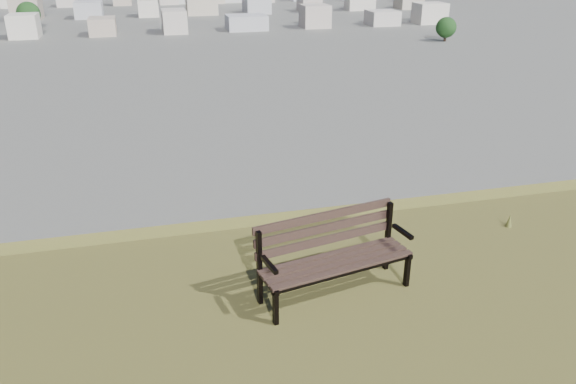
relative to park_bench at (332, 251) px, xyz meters
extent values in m
cube|color=#3A2821|center=(0.05, -0.25, -0.08)|extent=(1.57, 0.39, 0.03)
cube|color=#3A2821|center=(0.03, -0.14, -0.08)|extent=(1.57, 0.39, 0.03)
cube|color=#3A2821|center=(0.01, -0.04, -0.08)|extent=(1.57, 0.39, 0.03)
cube|color=#3A2821|center=(-0.01, 0.07, -0.08)|extent=(1.57, 0.39, 0.03)
cube|color=#3A2821|center=(-0.03, 0.14, 0.06)|extent=(1.56, 0.34, 0.09)
cube|color=#3A2821|center=(-0.03, 0.16, 0.19)|extent=(1.56, 0.34, 0.09)
cube|color=#3A2821|center=(-0.04, 0.18, 0.32)|extent=(1.56, 0.34, 0.09)
cube|color=black|center=(-0.69, -0.41, -0.27)|extent=(0.05, 0.06, 0.39)
cube|color=black|center=(-0.77, -0.04, -0.06)|extent=(0.05, 0.06, 0.81)
cube|color=black|center=(-0.73, -0.24, -0.11)|extent=(0.13, 0.44, 0.04)
cube|color=black|center=(-0.72, -0.28, 0.11)|extent=(0.11, 0.32, 0.04)
cube|color=black|center=(0.80, -0.11, -0.27)|extent=(0.05, 0.06, 0.39)
cube|color=black|center=(0.72, 0.26, -0.06)|extent=(0.05, 0.06, 0.81)
cube|color=black|center=(0.76, 0.06, -0.11)|extent=(0.13, 0.44, 0.04)
cube|color=black|center=(0.77, 0.02, 0.11)|extent=(0.11, 0.32, 0.04)
cube|color=black|center=(0.05, -0.25, -0.12)|extent=(1.57, 0.35, 0.04)
cube|color=black|center=(-0.01, 0.07, -0.12)|extent=(1.57, 0.35, 0.04)
cone|color=brown|center=(2.66, 0.81, -0.38)|extent=(0.08, 0.08, 0.18)
cube|color=beige|center=(-35.74, 197.61, -21.97)|extent=(11.00, 11.00, 7.00)
cube|color=#B3A18E|center=(-11.74, 197.61, -21.97)|extent=(11.00, 11.00, 7.00)
cube|color=#B5B4B9|center=(12.26, 197.61, -21.97)|extent=(11.00, 11.00, 7.00)
cube|color=#C1B39C|center=(36.26, 197.61, -21.97)|extent=(11.00, 11.00, 7.00)
cube|color=tan|center=(60.26, 197.61, -21.97)|extent=(11.00, 11.00, 7.00)
cube|color=beige|center=(84.26, 197.61, -21.97)|extent=(11.00, 11.00, 7.00)
cube|color=beige|center=(108.26, 197.61, -21.97)|extent=(11.00, 11.00, 7.00)
cube|color=#B5B4B9|center=(-47.74, 247.61, -21.97)|extent=(11.00, 11.00, 7.00)
cube|color=#C1B39C|center=(-23.74, 247.61, -21.97)|extent=(11.00, 11.00, 7.00)
cube|color=tan|center=(0.26, 247.61, -21.97)|extent=(11.00, 11.00, 7.00)
cube|color=beige|center=(24.26, 247.61, -21.97)|extent=(11.00, 11.00, 7.00)
cube|color=beige|center=(48.26, 247.61, -21.97)|extent=(11.00, 11.00, 7.00)
cube|color=beige|center=(72.26, 247.61, -21.97)|extent=(11.00, 11.00, 7.00)
cube|color=beige|center=(96.26, 247.61, -21.97)|extent=(11.00, 11.00, 7.00)
cube|color=#B3A18E|center=(120.26, 247.61, -21.97)|extent=(11.00, 11.00, 7.00)
cube|color=beige|center=(-59.74, 297.61, -21.97)|extent=(11.00, 11.00, 7.00)
cylinder|color=#2E2017|center=(90.26, 157.61, -24.42)|extent=(0.80, 0.80, 2.10)
sphere|color=black|center=(90.26, 157.61, -21.27)|extent=(6.30, 6.30, 6.30)
cylinder|color=#2E2017|center=(-39.74, 217.61, -24.12)|extent=(0.80, 0.80, 2.70)
sphere|color=black|center=(-39.74, 217.61, -20.07)|extent=(8.10, 8.10, 8.10)
cylinder|color=#2E2017|center=(130.26, 277.61, -24.49)|extent=(0.80, 0.80, 1.95)
cylinder|color=#2E2017|center=(40.26, 297.61, -24.42)|extent=(0.80, 0.80, 2.10)
camera|label=1|loc=(-1.66, -4.70, 2.87)|focal=35.00mm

